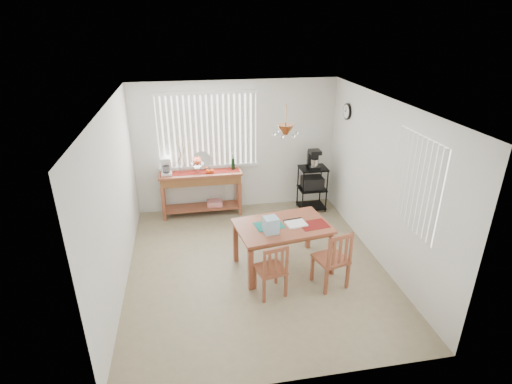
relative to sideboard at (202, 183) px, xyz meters
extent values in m
cube|color=#988967|center=(0.73, -2.01, -0.68)|extent=(4.00, 4.50, 0.01)
cube|color=white|center=(0.73, 0.29, 0.63)|extent=(4.00, 0.10, 2.60)
cube|color=white|center=(0.73, -4.31, 0.63)|extent=(4.00, 0.10, 2.60)
cube|color=white|center=(-1.32, -2.01, 0.63)|extent=(0.10, 4.50, 2.60)
cube|color=white|center=(2.78, -2.01, 0.63)|extent=(0.10, 4.50, 2.60)
cube|color=white|center=(0.73, -2.01, 1.98)|extent=(4.00, 4.50, 0.10)
cube|color=white|center=(0.18, 0.24, 0.98)|extent=(1.90, 0.01, 1.40)
cube|color=white|center=(-0.72, 0.23, 0.98)|extent=(0.07, 0.03, 1.40)
cube|color=white|center=(-0.61, 0.23, 0.98)|extent=(0.07, 0.03, 1.40)
cube|color=white|center=(-0.50, 0.23, 0.98)|extent=(0.07, 0.03, 1.40)
cube|color=white|center=(-0.40, 0.23, 0.98)|extent=(0.07, 0.03, 1.40)
cube|color=white|center=(-0.29, 0.23, 0.98)|extent=(0.07, 0.03, 1.40)
cube|color=white|center=(-0.19, 0.23, 0.98)|extent=(0.07, 0.03, 1.40)
cube|color=white|center=(-0.08, 0.23, 0.98)|extent=(0.07, 0.03, 1.40)
cube|color=white|center=(0.02, 0.23, 0.98)|extent=(0.07, 0.03, 1.40)
cube|color=white|center=(0.13, 0.23, 0.98)|extent=(0.07, 0.03, 1.40)
cube|color=white|center=(0.23, 0.23, 0.98)|extent=(0.07, 0.03, 1.40)
cube|color=white|center=(0.34, 0.23, 0.98)|extent=(0.07, 0.03, 1.40)
cube|color=white|center=(0.45, 0.23, 0.98)|extent=(0.07, 0.03, 1.40)
cube|color=white|center=(0.55, 0.23, 0.98)|extent=(0.07, 0.03, 1.40)
cube|color=white|center=(0.66, 0.23, 0.98)|extent=(0.07, 0.03, 1.40)
cube|color=white|center=(0.76, 0.23, 0.98)|extent=(0.07, 0.03, 1.40)
cube|color=white|center=(0.87, 0.23, 0.98)|extent=(0.07, 0.03, 1.40)
cube|color=white|center=(0.97, 0.23, 0.98)|extent=(0.07, 0.03, 1.40)
cube|color=white|center=(1.08, 0.23, 0.98)|extent=(0.07, 0.03, 1.40)
cube|color=white|center=(0.18, 0.21, 0.25)|extent=(1.98, 0.06, 0.06)
cube|color=white|center=(0.18, 0.21, 1.71)|extent=(1.98, 0.06, 0.06)
cube|color=white|center=(2.73, -2.91, 0.98)|extent=(0.01, 1.10, 1.30)
cube|color=white|center=(2.72, -3.40, 0.98)|extent=(0.03, 0.07, 1.30)
cube|color=white|center=(2.72, -3.29, 0.98)|extent=(0.03, 0.07, 1.30)
cube|color=white|center=(2.72, -3.18, 0.98)|extent=(0.03, 0.07, 1.30)
cube|color=white|center=(2.72, -3.07, 0.98)|extent=(0.03, 0.07, 1.30)
cube|color=white|center=(2.72, -2.96, 0.98)|extent=(0.03, 0.07, 1.30)
cube|color=white|center=(2.72, -2.85, 0.98)|extent=(0.03, 0.07, 1.30)
cube|color=white|center=(2.72, -2.74, 0.98)|extent=(0.03, 0.07, 1.30)
cube|color=white|center=(2.72, -2.63, 0.98)|extent=(0.03, 0.07, 1.30)
cube|color=white|center=(2.72, -2.52, 0.98)|extent=(0.03, 0.07, 1.30)
cube|color=white|center=(2.72, -2.41, 0.98)|extent=(0.03, 0.07, 1.30)
cylinder|color=black|center=(2.71, -0.46, 1.41)|extent=(0.04, 0.30, 0.30)
cylinder|color=white|center=(2.68, -0.46, 1.41)|extent=(0.01, 0.25, 0.25)
cylinder|color=#995A29|center=(1.13, -2.10, 1.76)|extent=(0.01, 0.01, 0.34)
cone|color=#995A29|center=(1.13, -2.10, 1.58)|extent=(0.24, 0.24, 0.14)
sphere|color=white|center=(1.29, -2.10, 1.52)|extent=(0.05, 0.05, 0.05)
sphere|color=white|center=(1.21, -1.96, 1.52)|extent=(0.05, 0.05, 0.05)
sphere|color=white|center=(1.05, -1.96, 1.52)|extent=(0.05, 0.05, 0.05)
sphere|color=white|center=(0.97, -2.10, 1.52)|extent=(0.05, 0.05, 0.05)
sphere|color=white|center=(1.05, -2.24, 1.52)|extent=(0.05, 0.05, 0.05)
sphere|color=white|center=(1.21, -2.24, 1.52)|extent=(0.05, 0.05, 0.05)
cube|color=#995034|center=(-0.01, 0.00, 0.20)|extent=(1.60, 0.45, 0.04)
cube|color=brown|center=(-0.01, 0.00, 0.09)|extent=(1.54, 0.41, 0.16)
cube|color=#995034|center=(-0.76, -0.17, -0.33)|extent=(0.06, 0.06, 0.69)
cube|color=#995034|center=(0.74, -0.17, -0.33)|extent=(0.06, 0.06, 0.69)
cube|color=#995034|center=(-0.76, 0.17, -0.33)|extent=(0.06, 0.06, 0.69)
cube|color=#995034|center=(0.74, 0.17, -0.33)|extent=(0.06, 0.06, 0.69)
cube|color=#995034|center=(-0.01, 0.00, -0.52)|extent=(1.48, 0.39, 0.03)
cube|color=red|center=(0.24, 0.00, -0.46)|extent=(0.30, 0.22, 0.10)
cube|color=maroon|center=(-0.01, 0.00, 0.23)|extent=(1.52, 0.25, 0.01)
cube|color=white|center=(-0.65, 0.00, 0.25)|extent=(0.20, 0.24, 0.05)
cube|color=white|center=(-0.65, 0.08, 0.37)|extent=(0.20, 0.08, 0.30)
cube|color=white|center=(-0.65, -0.02, 0.54)|extent=(0.20, 0.22, 0.07)
cylinder|color=white|center=(-0.65, -0.03, 0.34)|extent=(0.13, 0.13, 0.13)
cylinder|color=white|center=(-0.06, -0.02, 0.27)|extent=(0.05, 0.05, 0.10)
cone|color=white|center=(-0.06, -0.02, 0.37)|extent=(0.26, 0.26, 0.09)
sphere|color=red|center=(-0.01, -0.02, 0.45)|extent=(0.08, 0.08, 0.08)
sphere|color=red|center=(-0.04, 0.02, 0.45)|extent=(0.08, 0.08, 0.08)
sphere|color=red|center=(-0.08, 0.02, 0.45)|extent=(0.08, 0.08, 0.08)
sphere|color=red|center=(-0.11, -0.02, 0.45)|extent=(0.08, 0.08, 0.08)
sphere|color=red|center=(-0.08, -0.06, 0.45)|extent=(0.08, 0.08, 0.08)
sphere|color=red|center=(-0.04, -0.06, 0.45)|extent=(0.08, 0.08, 0.08)
sphere|color=#F44A0C|center=(0.13, -0.08, 0.26)|extent=(0.08, 0.08, 0.08)
sphere|color=#F44A0C|center=(0.21, -0.08, 0.26)|extent=(0.08, 0.08, 0.08)
cylinder|color=silver|center=(0.04, 0.18, 0.40)|extent=(0.36, 0.09, 0.35)
cylinder|color=white|center=(-0.36, 0.05, 0.29)|extent=(0.08, 0.08, 0.14)
cylinder|color=#4C3823|center=(-0.36, 0.05, 0.59)|extent=(0.09, 0.04, 0.44)
cylinder|color=#4C3823|center=(-0.36, 0.05, 0.61)|extent=(0.14, 0.06, 0.48)
cylinder|color=#4C3823|center=(-0.36, 0.05, 0.56)|extent=(0.17, 0.08, 0.36)
cylinder|color=#4C3823|center=(-0.36, 0.05, 0.64)|extent=(0.06, 0.03, 0.55)
cylinder|color=#4C3823|center=(-0.36, 0.05, 0.55)|extent=(0.22, 0.10, 0.31)
cylinder|color=black|center=(0.64, 0.05, 0.34)|extent=(0.07, 0.07, 0.23)
cylinder|color=black|center=(0.64, 0.05, 0.49)|extent=(0.03, 0.03, 0.08)
cylinder|color=black|center=(1.97, -0.36, -0.22)|extent=(0.03, 0.03, 0.91)
cylinder|color=black|center=(2.47, -0.36, -0.22)|extent=(0.03, 0.03, 0.91)
cylinder|color=black|center=(1.97, 0.03, -0.22)|extent=(0.03, 0.03, 0.91)
cylinder|color=black|center=(2.47, 0.03, -0.22)|extent=(0.03, 0.03, 0.91)
cube|color=black|center=(2.22, -0.16, 0.22)|extent=(0.54, 0.43, 0.03)
cube|color=black|center=(2.22, -0.16, -0.22)|extent=(0.54, 0.43, 0.03)
cube|color=black|center=(2.22, -0.16, -0.61)|extent=(0.54, 0.43, 0.03)
cube|color=black|center=(2.22, -0.16, -0.09)|extent=(0.41, 0.32, 0.24)
cube|color=black|center=(2.22, -0.19, 0.27)|extent=(0.21, 0.26, 0.05)
cube|color=black|center=(2.22, -0.10, 0.40)|extent=(0.21, 0.09, 0.32)
cube|color=black|center=(2.22, -0.19, 0.58)|extent=(0.21, 0.24, 0.08)
cylinder|color=silver|center=(2.22, -0.20, 0.36)|extent=(0.14, 0.14, 0.14)
cube|color=#995034|center=(1.13, -2.10, 0.06)|extent=(1.53, 1.11, 0.04)
cube|color=brown|center=(1.13, -2.10, 0.01)|extent=(1.41, 0.99, 0.06)
cube|color=#995034|center=(0.55, -2.58, -0.35)|extent=(0.08, 0.08, 0.65)
cube|color=#995034|center=(1.83, -2.39, -0.35)|extent=(0.08, 0.08, 0.65)
cube|color=#995034|center=(0.44, -1.80, -0.35)|extent=(0.08, 0.08, 0.65)
cube|color=#995034|center=(1.71, -1.61, -0.35)|extent=(0.08, 0.08, 0.65)
cube|color=#167B6D|center=(0.93, -2.08, 0.08)|extent=(0.46, 0.36, 0.01)
cube|color=maroon|center=(1.60, -2.18, 0.08)|extent=(0.46, 0.36, 0.01)
cube|color=white|center=(1.34, -2.12, 0.09)|extent=(0.33, 0.28, 0.03)
cube|color=black|center=(1.32, -1.99, 0.10)|extent=(0.30, 0.07, 0.03)
cube|color=#96C3DB|center=(0.91, -2.28, 0.20)|extent=(0.23, 0.23, 0.24)
cube|color=#995034|center=(0.82, -2.71, -0.27)|extent=(0.46, 0.46, 0.04)
cube|color=#995034|center=(0.95, -2.51, -0.48)|extent=(0.04, 0.04, 0.38)
cube|color=#995034|center=(0.62, -2.58, -0.48)|extent=(0.04, 0.04, 0.38)
cube|color=#995034|center=(1.02, -2.84, -0.48)|extent=(0.04, 0.04, 0.38)
cube|color=#995034|center=(0.69, -2.91, -0.48)|extent=(0.04, 0.04, 0.38)
cube|color=#995034|center=(1.02, -2.85, -0.04)|extent=(0.04, 0.04, 0.43)
cube|color=#995034|center=(0.69, -2.92, -0.04)|extent=(0.04, 0.04, 0.43)
cube|color=#995034|center=(0.85, -2.88, 0.14)|extent=(0.35, 0.10, 0.06)
cube|color=#995034|center=(0.94, -2.86, -0.06)|extent=(0.04, 0.03, 0.34)
cube|color=#995034|center=(0.85, -2.88, -0.06)|extent=(0.04, 0.03, 0.34)
cube|color=#995034|center=(0.76, -2.90, -0.06)|extent=(0.04, 0.03, 0.34)
cube|color=#995034|center=(1.73, -2.66, -0.23)|extent=(0.53, 0.53, 0.04)
cube|color=#995034|center=(1.86, -2.44, -0.46)|extent=(0.05, 0.05, 0.42)
cube|color=#995034|center=(1.50, -2.53, -0.46)|extent=(0.05, 0.05, 0.42)
cube|color=#995034|center=(1.95, -2.80, -0.46)|extent=(0.05, 0.05, 0.42)
cube|color=#995034|center=(1.59, -2.89, -0.46)|extent=(0.05, 0.05, 0.42)
cube|color=#995034|center=(1.95, -2.81, 0.02)|extent=(0.04, 0.04, 0.47)
cube|color=#995034|center=(1.60, -2.90, 0.02)|extent=(0.04, 0.04, 0.47)
cube|color=#995034|center=(1.78, -2.85, 0.23)|extent=(0.39, 0.13, 0.06)
cube|color=#995034|center=(1.87, -2.83, 0.00)|extent=(0.04, 0.03, 0.38)
cube|color=#995034|center=(1.78, -2.85, 0.00)|extent=(0.04, 0.03, 0.38)
cube|color=#995034|center=(1.68, -2.88, 0.00)|extent=(0.04, 0.03, 0.38)
camera|label=1|loc=(-0.21, -7.31, 3.02)|focal=28.00mm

